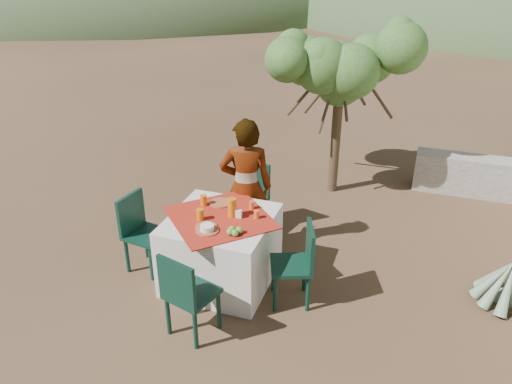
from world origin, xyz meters
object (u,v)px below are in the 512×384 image
Objects in this scene: person at (246,187)px; shrub_tree at (346,75)px; chair_far at (251,194)px; juice_pitcher at (232,207)px; agave at (510,282)px; chair_left at (141,229)px; chair_near at (186,293)px; chair_right at (299,261)px; table at (221,249)px.

shrub_tree reaches higher than person.
juice_pitcher is (0.18, -1.04, 0.38)m from chair_far.
shrub_tree is at bearing 136.18° from agave.
chair_left is 1.09m from juice_pitcher.
chair_near is 1.02× the size of chair_right.
person reaches higher than juice_pitcher.
agave is at bearing 88.16° from chair_right.
chair_left is at bearing -25.41° from chair_near.
chair_far is 1.01× the size of chair_near.
person reaches higher than chair_far.
chair_right is at bearing -36.89° from chair_far.
juice_pitcher is (0.11, 0.06, 0.48)m from table.
table is 2.97m from shrub_tree.
table is at bearing -78.44° from chair_left.
chair_far is 1.12m from juice_pitcher.
chair_left is 3.79m from agave.
chair_far is 4.44× the size of juice_pitcher.
shrub_tree is at bearing -24.30° from chair_left.
agave is (3.73, 0.64, -0.24)m from chair_left.
chair_left is 4.39× the size of juice_pitcher.
chair_far is (-0.07, 1.10, 0.10)m from table.
agave is 3.67× the size of juice_pitcher.
chair_right is 1.18× the size of agave.
chair_right is 2.90m from shrub_tree.
chair_near is (0.11, -1.98, -0.00)m from chair_far.
chair_right is 2.09m from agave.
juice_pitcher is (-2.71, -0.52, 0.62)m from agave.
chair_left is 1.75m from chair_right.
chair_left is (-0.84, -1.16, -0.01)m from chair_far.
table is at bearing -106.17° from shrub_tree.
table is 1.10m from chair_far.
chair_left is 1.20× the size of agave.
agave is at bearing 10.82° from juice_pitcher.
shrub_tree is (0.74, 2.57, 1.28)m from table.
juice_pitcher is at bearing -120.34° from chair_right.
table is at bearing -115.06° from chair_right.
chair_far is at bearing -118.87° from shrub_tree.
juice_pitcher is (-0.63, -2.51, -0.80)m from shrub_tree.
chair_near is 1.56m from person.
table is 1.81× the size of agave.
chair_far is at bearing -162.23° from chair_right.
chair_near is 3.71m from shrub_tree.
juice_pitcher is (0.07, 0.94, 0.38)m from chair_near.
chair_far is 1.43m from chair_left.
chair_left is at bearing -176.28° from table.
shrub_tree reaches higher than table.
agave is (1.98, 0.65, -0.23)m from chair_right.
chair_right is (0.84, -0.07, 0.09)m from table.
chair_right is (0.91, -1.17, -0.01)m from chair_far.
shrub_tree is (0.70, 3.45, 1.18)m from chair_near.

